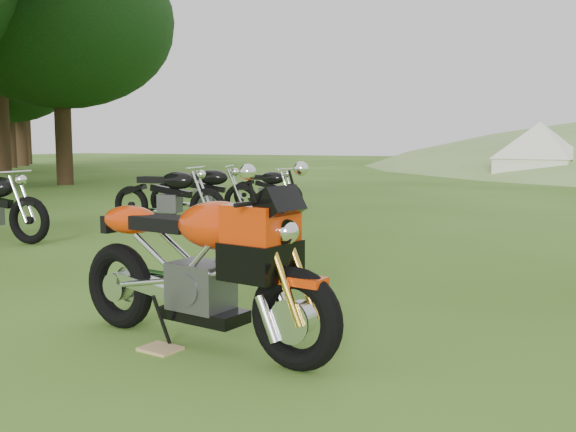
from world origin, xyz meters
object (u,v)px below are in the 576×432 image
at_px(sport_motorcycle, 198,255).
at_px(tent_left, 539,149).
at_px(plywood_board, 160,349).
at_px(vintage_moto_b, 168,194).
at_px(vintage_moto_c, 203,190).
at_px(vintage_moto_d, 267,188).

distance_m(sport_motorcycle, tent_left, 23.14).
xyz_separation_m(plywood_board, tent_left, (0.39, 23.33, 1.19)).
xyz_separation_m(sport_motorcycle, vintage_moto_b, (-4.29, 5.35, -0.11)).
relative_size(vintage_moto_c, vintage_moto_d, 1.11).
bearing_deg(vintage_moto_b, tent_left, 69.55).
relative_size(sport_motorcycle, vintage_moto_b, 1.05).
xyz_separation_m(plywood_board, vintage_moto_b, (-4.09, 5.55, 0.55)).
height_order(sport_motorcycle, vintage_moto_c, sport_motorcycle).
distance_m(plywood_board, tent_left, 23.36).
distance_m(sport_motorcycle, vintage_moto_b, 6.86).
distance_m(vintage_moto_d, tent_left, 15.33).
bearing_deg(sport_motorcycle, tent_left, 97.75).
distance_m(vintage_moto_b, vintage_moto_c, 1.33).
xyz_separation_m(sport_motorcycle, tent_left, (0.19, 23.13, 0.53)).
xyz_separation_m(vintage_moto_c, tent_left, (4.63, 16.46, 0.65)).
height_order(sport_motorcycle, plywood_board, sport_motorcycle).
relative_size(vintage_moto_b, tent_left, 0.77).
bearing_deg(vintage_moto_d, plywood_board, -53.63).
bearing_deg(sport_motorcycle, vintage_moto_d, 123.49).
distance_m(plywood_board, vintage_moto_c, 8.09).
bearing_deg(sport_motorcycle, plywood_board, -126.87).
relative_size(vintage_moto_d, tent_left, 0.68).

